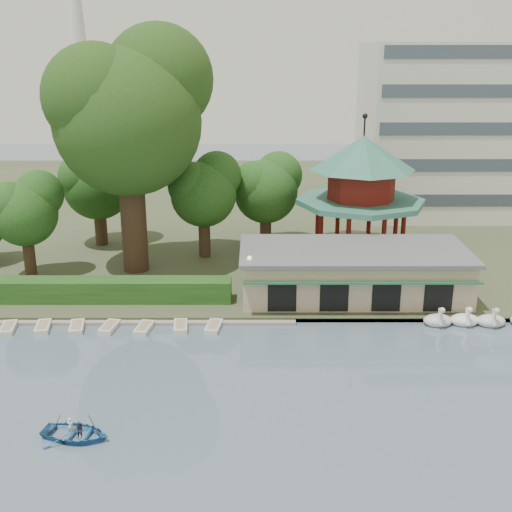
{
  "coord_description": "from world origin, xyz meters",
  "views": [
    {
      "loc": [
        1.97,
        -27.7,
        20.02
      ],
      "look_at": [
        2.0,
        18.0,
        5.0
      ],
      "focal_mm": 45.0,
      "sensor_mm": 36.0,
      "label": 1
    }
  ],
  "objects_px": {
    "big_tree": "(129,108)",
    "rowboat_with_passengers": "(75,429)",
    "pavilion": "(361,185)",
    "boathouse": "(353,271)",
    "dock": "(73,320)"
  },
  "relations": [
    {
      "from": "big_tree",
      "to": "rowboat_with_passengers",
      "type": "bearing_deg",
      "value": -87.5
    },
    {
      "from": "pavilion",
      "to": "boathouse",
      "type": "bearing_deg",
      "value": -101.28
    },
    {
      "from": "boathouse",
      "to": "rowboat_with_passengers",
      "type": "distance_m",
      "value": 26.81
    },
    {
      "from": "dock",
      "to": "boathouse",
      "type": "bearing_deg",
      "value": 12.24
    },
    {
      "from": "boathouse",
      "to": "big_tree",
      "type": "height_order",
      "value": "big_tree"
    },
    {
      "from": "boathouse",
      "to": "big_tree",
      "type": "relative_size",
      "value": 0.86
    },
    {
      "from": "dock",
      "to": "pavilion",
      "type": "relative_size",
      "value": 2.52
    },
    {
      "from": "dock",
      "to": "pavilion",
      "type": "bearing_deg",
      "value": 31.66
    },
    {
      "from": "rowboat_with_passengers",
      "to": "boathouse",
      "type": "bearing_deg",
      "value": 48.63
    },
    {
      "from": "big_tree",
      "to": "rowboat_with_passengers",
      "type": "xyz_separation_m",
      "value": [
        1.15,
        -26.31,
        -14.38
      ]
    },
    {
      "from": "dock",
      "to": "pavilion",
      "type": "height_order",
      "value": "pavilion"
    },
    {
      "from": "big_tree",
      "to": "rowboat_with_passengers",
      "type": "distance_m",
      "value": 30.01
    },
    {
      "from": "dock",
      "to": "boathouse",
      "type": "distance_m",
      "value": 22.62
    },
    {
      "from": "pavilion",
      "to": "big_tree",
      "type": "distance_m",
      "value": 22.44
    },
    {
      "from": "pavilion",
      "to": "rowboat_with_passengers",
      "type": "relative_size",
      "value": 2.3
    }
  ]
}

